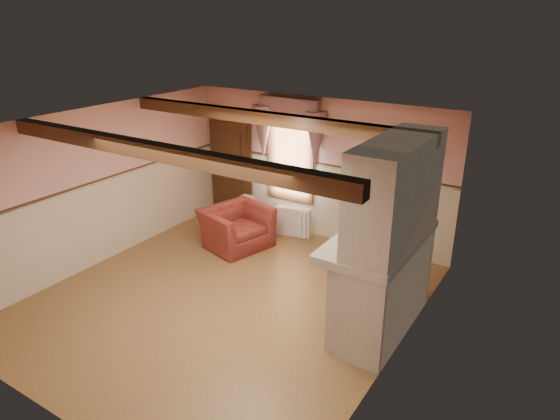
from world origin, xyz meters
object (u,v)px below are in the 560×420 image
Objects in this scene: radiator at (294,221)px; side_table at (247,219)px; mantel_clock at (395,215)px; oil_lamp at (387,220)px; bowl at (381,232)px; armchair at (237,227)px.

side_table is at bearing -171.54° from radiator.
mantel_clock reaches higher than side_table.
mantel_clock is (2.60, -1.48, 1.22)m from radiator.
oil_lamp is at bearing -46.87° from radiator.
side_table is at bearing 154.64° from bowl.
oil_lamp reaches higher than side_table.
side_table is 4.03m from oil_lamp.
armchair is 3.49m from mantel_clock.
oil_lamp is at bearing -22.54° from side_table.
bowl is 0.23m from oil_lamp.
radiator is at bearing 20.49° from side_table.
radiator reaches higher than side_table.
side_table is 0.79× the size of radiator.
mantel_clock is (0.00, 0.54, 0.06)m from bowl.
side_table is 0.99m from radiator.
mantel_clock is 0.33m from oil_lamp.
oil_lamp is (0.00, -0.33, 0.04)m from mantel_clock.
bowl is at bearing -91.01° from armchair.
side_table is 4.08m from bowl.
bowl is 1.18× the size of oil_lamp.
radiator is 3.23m from mantel_clock.
bowl is (3.53, -1.67, 1.19)m from side_table.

